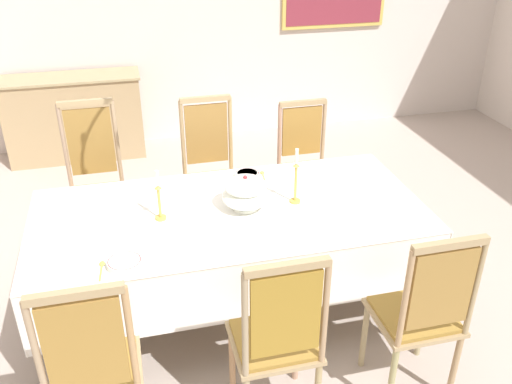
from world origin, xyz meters
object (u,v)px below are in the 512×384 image
at_px(dining_table, 230,220).
at_px(soup_tureen, 245,193).
at_px(chair_north_c, 305,163).
at_px(chair_north_a, 95,180).
at_px(chair_south_c, 422,312).
at_px(bowl_near_left, 247,175).
at_px(chair_south_a, 93,369).
at_px(chair_north_b, 211,170).
at_px(candlestick_west, 159,200).
at_px(sideboard, 75,117).
at_px(candlestick_east, 296,181).
at_px(spoon_primary, 263,174).
at_px(bowl_near_right, 125,263).
at_px(chair_south_b, 277,337).
at_px(spoon_secondary, 102,266).

xyz_separation_m(dining_table, soup_tureen, (0.10, 0.00, 0.19)).
xyz_separation_m(dining_table, chair_north_c, (0.85, 0.98, -0.14)).
height_order(chair_north_a, chair_south_c, chair_north_a).
distance_m(chair_north_a, bowl_near_left, 1.23).
bearing_deg(chair_south_a, chair_south_c, 0.08).
relative_size(chair_south_c, chair_north_c, 1.04).
bearing_deg(chair_north_b, candlestick_west, 64.11).
xyz_separation_m(chair_south_a, soup_tureen, (0.96, 0.98, 0.30)).
bearing_deg(chair_north_b, bowl_near_left, 106.96).
relative_size(dining_table, chair_north_c, 2.29).
bearing_deg(bowl_near_left, sideboard, 118.01).
xyz_separation_m(chair_north_c, candlestick_east, (-0.41, -0.98, 0.37)).
bearing_deg(chair_south_a, spoon_primary, 50.00).
relative_size(soup_tureen, bowl_near_right, 1.59).
bearing_deg(chair_south_c, chair_north_b, 112.38).
bearing_deg(chair_north_c, chair_south_a, 48.90).
bearing_deg(bowl_near_right, bowl_near_left, 44.44).
xyz_separation_m(soup_tureen, sideboard, (-1.21, 2.90, -0.44)).
height_order(soup_tureen, sideboard, soup_tureen).
relative_size(soup_tureen, spoon_primary, 1.69).
xyz_separation_m(chair_north_a, candlestick_west, (0.42, -0.98, 0.30)).
height_order(chair_south_c, soup_tureen, chair_south_c).
xyz_separation_m(candlestick_west, sideboard, (-0.67, 2.90, -0.46)).
height_order(chair_north_a, soup_tureen, chair_north_a).
distance_m(chair_south_c, sideboard, 4.34).
xyz_separation_m(bowl_near_right, sideboard, (-0.43, 3.35, -0.35)).
relative_size(chair_north_a, chair_south_c, 1.09).
bearing_deg(chair_south_a, chair_north_a, 90.00).
distance_m(chair_south_c, candlestick_west, 1.65).
xyz_separation_m(chair_south_a, bowl_near_left, (1.07, 1.40, 0.21)).
bearing_deg(sideboard, candlestick_east, 118.06).
bearing_deg(chair_south_a, bowl_near_left, 52.45).
xyz_separation_m(dining_table, chair_north_a, (-0.86, 0.98, -0.09)).
height_order(chair_south_b, chair_north_c, chair_south_b).
bearing_deg(sideboard, chair_north_b, 120.94).
bearing_deg(bowl_near_left, chair_south_a, -127.55).
relative_size(chair_south_a, bowl_near_left, 6.60).
height_order(chair_north_a, bowl_near_left, chair_north_a).
bearing_deg(bowl_near_left, candlestick_east, -61.64).
bearing_deg(candlestick_west, chair_south_c, -37.31).
bearing_deg(spoon_primary, sideboard, 126.57).
bearing_deg(chair_north_a, candlestick_east, 142.78).
xyz_separation_m(candlestick_west, spoon_primary, (0.77, 0.44, -0.13)).
relative_size(candlestick_west, bowl_near_left, 1.91).
xyz_separation_m(chair_north_b, spoon_secondary, (-0.84, -1.41, 0.19)).
bearing_deg(bowl_near_right, candlestick_west, 62.49).
relative_size(chair_north_c, sideboard, 0.75).
bearing_deg(chair_south_c, chair_south_a, -179.92).
bearing_deg(chair_north_b, spoon_secondary, 59.36).
bearing_deg(bowl_near_right, candlestick_east, 22.27).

